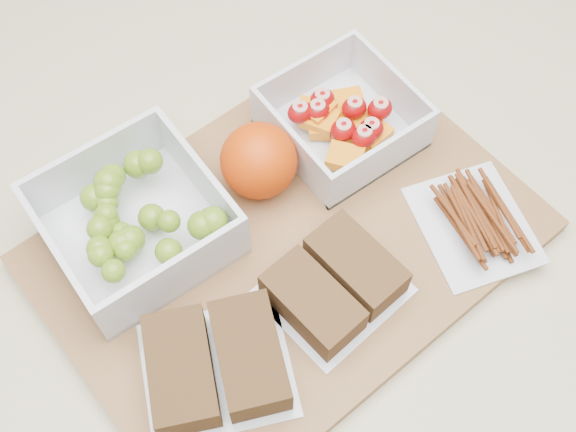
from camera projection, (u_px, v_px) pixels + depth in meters
name	position (u px, v px, depth m)	size (l,w,h in m)	color
counter	(283.00, 391.00, 1.05)	(1.20, 0.90, 0.90)	beige
cutting_board	(288.00, 243.00, 0.66)	(0.42, 0.30, 0.02)	olive
grape_container	(135.00, 220.00, 0.63)	(0.14, 0.14, 0.06)	silver
fruit_container	(342.00, 121.00, 0.69)	(0.13, 0.13, 0.05)	silver
orange	(259.00, 161.00, 0.65)	(0.07, 0.07, 0.07)	#D03D04
sandwich_bag_left	(216.00, 363.00, 0.57)	(0.15, 0.14, 0.04)	silver
sandwich_bag_center	(334.00, 284.00, 0.61)	(0.12, 0.11, 0.03)	silver
pretzel_bag	(476.00, 219.00, 0.65)	(0.12, 0.14, 0.03)	silver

